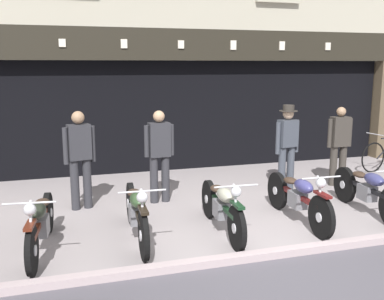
{
  "coord_description": "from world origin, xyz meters",
  "views": [
    {
      "loc": [
        -2.71,
        -4.91,
        2.51
      ],
      "look_at": [
        -0.39,
        2.76,
        0.97
      ],
      "focal_mm": 41.75,
      "sensor_mm": 36.0,
      "label": 1
    }
  ],
  "objects_px": {
    "motorcycle_center": "(222,206)",
    "motorcycle_left": "(40,223)",
    "advert_board_near": "(254,96)",
    "shopkeeper_center": "(159,152)",
    "motorcycle_center_left": "(137,211)",
    "salesman_right": "(287,143)",
    "salesman_left": "(80,155)",
    "assistant_far_right": "(339,142)",
    "motorcycle_center_right": "(298,197)",
    "motorcycle_right": "(368,190)"
  },
  "relations": [
    {
      "from": "motorcycle_center",
      "to": "motorcycle_left",
      "type": "bearing_deg",
      "value": 1.84
    },
    {
      "from": "motorcycle_center",
      "to": "advert_board_near",
      "type": "height_order",
      "value": "advert_board_near"
    },
    {
      "from": "shopkeeper_center",
      "to": "advert_board_near",
      "type": "bearing_deg",
      "value": -144.42
    },
    {
      "from": "motorcycle_center_left",
      "to": "salesman_right",
      "type": "height_order",
      "value": "salesman_right"
    },
    {
      "from": "salesman_right",
      "to": "advert_board_near",
      "type": "xyz_separation_m",
      "value": [
        0.36,
        2.42,
        0.76
      ]
    },
    {
      "from": "advert_board_near",
      "to": "shopkeeper_center",
      "type": "bearing_deg",
      "value": -140.12
    },
    {
      "from": "salesman_left",
      "to": "shopkeeper_center",
      "type": "height_order",
      "value": "salesman_left"
    },
    {
      "from": "assistant_far_right",
      "to": "advert_board_near",
      "type": "xyz_separation_m",
      "value": [
        -0.85,
        2.44,
        0.81
      ]
    },
    {
      "from": "motorcycle_center",
      "to": "shopkeeper_center",
      "type": "distance_m",
      "value": 1.94
    },
    {
      "from": "motorcycle_center_left",
      "to": "salesman_left",
      "type": "bearing_deg",
      "value": -65.61
    },
    {
      "from": "advert_board_near",
      "to": "motorcycle_center_right",
      "type": "bearing_deg",
      "value": -104.88
    },
    {
      "from": "motorcycle_right",
      "to": "salesman_right",
      "type": "relative_size",
      "value": 1.19
    },
    {
      "from": "motorcycle_center",
      "to": "salesman_left",
      "type": "xyz_separation_m",
      "value": [
        -1.96,
        1.8,
        0.55
      ]
    },
    {
      "from": "shopkeeper_center",
      "to": "motorcycle_center_left",
      "type": "bearing_deg",
      "value": 62.55
    },
    {
      "from": "motorcycle_center",
      "to": "motorcycle_center_right",
      "type": "distance_m",
      "value": 1.33
    },
    {
      "from": "motorcycle_right",
      "to": "motorcycle_center_left",
      "type": "bearing_deg",
      "value": 4.64
    },
    {
      "from": "shopkeeper_center",
      "to": "advert_board_near",
      "type": "distance_m",
      "value": 3.99
    },
    {
      "from": "salesman_right",
      "to": "assistant_far_right",
      "type": "distance_m",
      "value": 1.21
    },
    {
      "from": "motorcycle_center_left",
      "to": "assistant_far_right",
      "type": "bearing_deg",
      "value": -156.43
    },
    {
      "from": "motorcycle_right",
      "to": "assistant_far_right",
      "type": "height_order",
      "value": "assistant_far_right"
    },
    {
      "from": "motorcycle_center_right",
      "to": "advert_board_near",
      "type": "xyz_separation_m",
      "value": [
        1.12,
        4.23,
        1.3
      ]
    },
    {
      "from": "motorcycle_right",
      "to": "salesman_right",
      "type": "distance_m",
      "value": 1.95
    },
    {
      "from": "motorcycle_left",
      "to": "motorcycle_center_left",
      "type": "xyz_separation_m",
      "value": [
        1.32,
        0.04,
        0.02
      ]
    },
    {
      "from": "motorcycle_left",
      "to": "motorcycle_center_left",
      "type": "height_order",
      "value": "motorcycle_center_left"
    },
    {
      "from": "salesman_right",
      "to": "motorcycle_center",
      "type": "bearing_deg",
      "value": 31.25
    },
    {
      "from": "salesman_left",
      "to": "salesman_right",
      "type": "xyz_separation_m",
      "value": [
        4.05,
        0.07,
        0.0
      ]
    },
    {
      "from": "motorcycle_center_left",
      "to": "motorcycle_center_right",
      "type": "relative_size",
      "value": 0.99
    },
    {
      "from": "motorcycle_left",
      "to": "salesman_left",
      "type": "relative_size",
      "value": 1.18
    },
    {
      "from": "motorcycle_center_left",
      "to": "motorcycle_center_right",
      "type": "distance_m",
      "value": 2.6
    },
    {
      "from": "motorcycle_left",
      "to": "advert_board_near",
      "type": "height_order",
      "value": "advert_board_near"
    },
    {
      "from": "motorcycle_right",
      "to": "shopkeeper_center",
      "type": "relative_size",
      "value": 1.21
    },
    {
      "from": "motorcycle_center_right",
      "to": "advert_board_near",
      "type": "relative_size",
      "value": 2.23
    },
    {
      "from": "motorcycle_left",
      "to": "salesman_right",
      "type": "relative_size",
      "value": 1.18
    },
    {
      "from": "motorcycle_left",
      "to": "salesman_right",
      "type": "height_order",
      "value": "salesman_right"
    },
    {
      "from": "motorcycle_right",
      "to": "shopkeeper_center",
      "type": "bearing_deg",
      "value": -23.11
    },
    {
      "from": "motorcycle_center_left",
      "to": "salesman_right",
      "type": "relative_size",
      "value": 1.21
    },
    {
      "from": "motorcycle_center_left",
      "to": "motorcycle_center",
      "type": "height_order",
      "value": "motorcycle_center_left"
    },
    {
      "from": "motorcycle_center",
      "to": "assistant_far_right",
      "type": "relative_size",
      "value": 1.22
    },
    {
      "from": "motorcycle_right",
      "to": "salesman_left",
      "type": "height_order",
      "value": "salesman_left"
    },
    {
      "from": "motorcycle_center",
      "to": "assistant_far_right",
      "type": "height_order",
      "value": "assistant_far_right"
    },
    {
      "from": "motorcycle_center_right",
      "to": "salesman_right",
      "type": "height_order",
      "value": "salesman_right"
    },
    {
      "from": "shopkeeper_center",
      "to": "salesman_right",
      "type": "xyz_separation_m",
      "value": [
        2.64,
        0.09,
        0.02
      ]
    },
    {
      "from": "shopkeeper_center",
      "to": "advert_board_near",
      "type": "xyz_separation_m",
      "value": [
        3.0,
        2.51,
        0.78
      ]
    },
    {
      "from": "motorcycle_center_right",
      "to": "advert_board_near",
      "type": "height_order",
      "value": "advert_board_near"
    },
    {
      "from": "motorcycle_center_right",
      "to": "advert_board_near",
      "type": "bearing_deg",
      "value": -103.15
    },
    {
      "from": "motorcycle_center_right",
      "to": "advert_board_near",
      "type": "distance_m",
      "value": 4.57
    },
    {
      "from": "motorcycle_left",
      "to": "shopkeeper_center",
      "type": "distance_m",
      "value": 2.73
    },
    {
      "from": "motorcycle_center_right",
      "to": "assistant_far_right",
      "type": "bearing_deg",
      "value": -136.02
    },
    {
      "from": "shopkeeper_center",
      "to": "motorcycle_right",
      "type": "bearing_deg",
      "value": 147.82
    },
    {
      "from": "salesman_right",
      "to": "motorcycle_center_left",
      "type": "bearing_deg",
      "value": 17.25
    }
  ]
}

